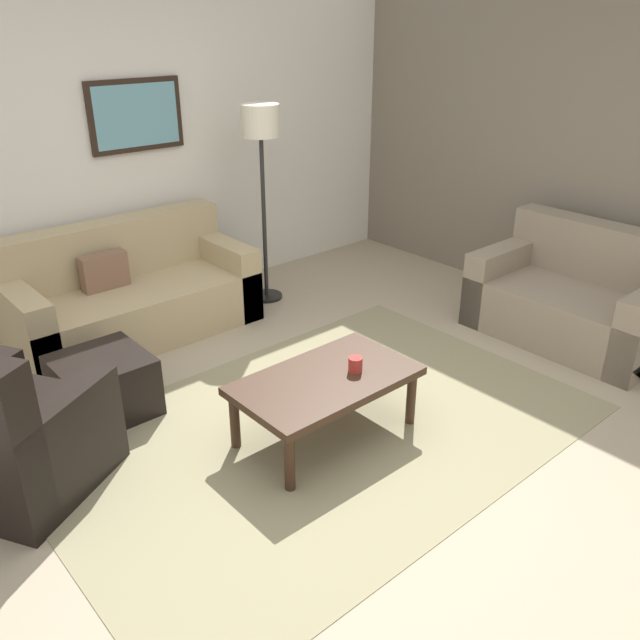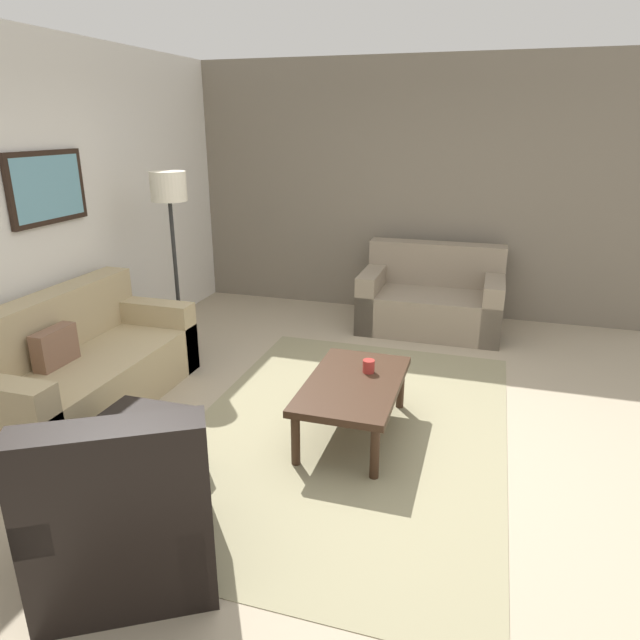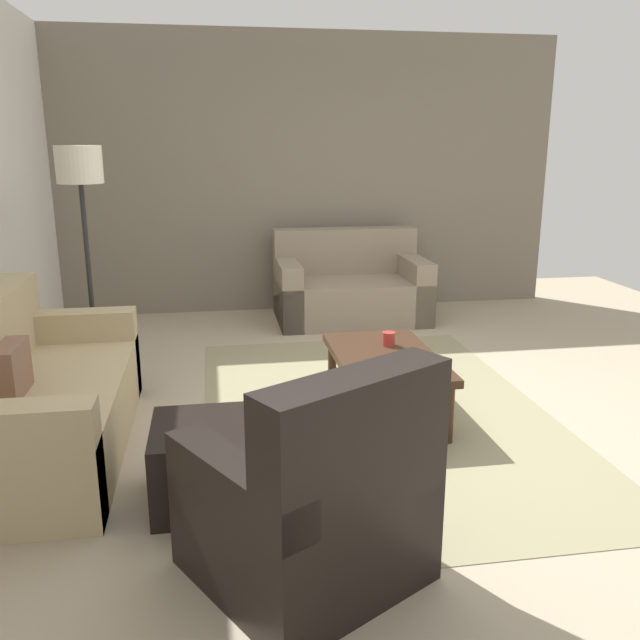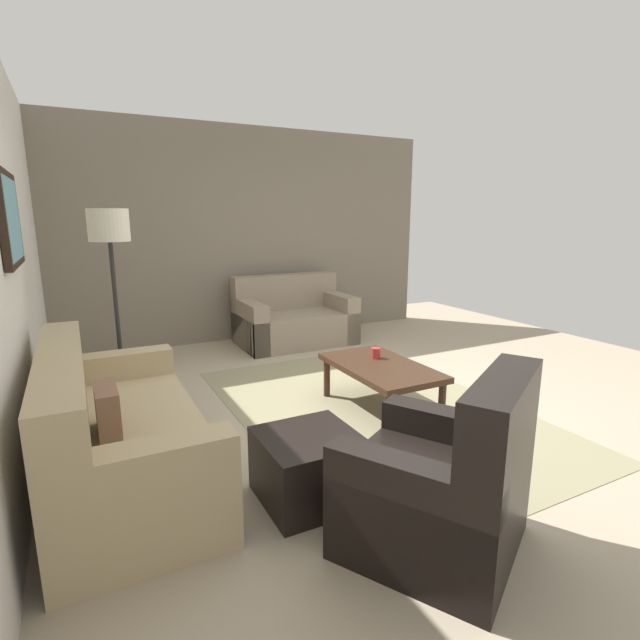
{
  "view_description": "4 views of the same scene",
  "coord_description": "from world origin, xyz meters",
  "px_view_note": "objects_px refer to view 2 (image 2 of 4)",
  "views": [
    {
      "loc": [
        -2.27,
        -2.57,
        2.37
      ],
      "look_at": [
        0.09,
        0.13,
        0.69
      ],
      "focal_mm": 36.71,
      "sensor_mm": 36.0,
      "label": 1
    },
    {
      "loc": [
        -3.51,
        -0.87,
        2.11
      ],
      "look_at": [
        0.2,
        0.26,
        0.76
      ],
      "focal_mm": 31.78,
      "sensor_mm": 36.0,
      "label": 2
    },
    {
      "loc": [
        -3.98,
        1.03,
        1.74
      ],
      "look_at": [
        0.18,
        0.35,
        0.6
      ],
      "focal_mm": 37.4,
      "sensor_mm": 36.0,
      "label": 3
    },
    {
      "loc": [
        -3.24,
        2.2,
        1.65
      ],
      "look_at": [
        0.03,
        0.51,
        0.85
      ],
      "focal_mm": 26.74,
      "sensor_mm": 36.0,
      "label": 4
    }
  ],
  "objects_px": {
    "couch_loveseat": "(432,300)",
    "ottoman": "(140,450)",
    "couch_main": "(76,371)",
    "coffee_table": "(353,388)",
    "cup": "(369,366)",
    "framed_artwork": "(47,188)",
    "armchair_leather": "(127,522)",
    "lamp_standing": "(170,206)"
  },
  "relations": [
    {
      "from": "couch_loveseat",
      "to": "ottoman",
      "type": "bearing_deg",
      "value": 157.4
    },
    {
      "from": "couch_main",
      "to": "ottoman",
      "type": "bearing_deg",
      "value": -123.96
    },
    {
      "from": "ottoman",
      "to": "couch_main",
      "type": "bearing_deg",
      "value": 56.04
    },
    {
      "from": "coffee_table",
      "to": "cup",
      "type": "xyz_separation_m",
      "value": [
        0.18,
        -0.07,
        0.1
      ]
    },
    {
      "from": "coffee_table",
      "to": "framed_artwork",
      "type": "bearing_deg",
      "value": 84.88
    },
    {
      "from": "couch_loveseat",
      "to": "armchair_leather",
      "type": "distance_m",
      "value": 4.2
    },
    {
      "from": "armchair_leather",
      "to": "framed_artwork",
      "type": "bearing_deg",
      "value": 44.88
    },
    {
      "from": "coffee_table",
      "to": "cup",
      "type": "height_order",
      "value": "cup"
    },
    {
      "from": "armchair_leather",
      "to": "cup",
      "type": "height_order",
      "value": "armchair_leather"
    },
    {
      "from": "couch_loveseat",
      "to": "lamp_standing",
      "type": "bearing_deg",
      "value": 122.53
    },
    {
      "from": "armchair_leather",
      "to": "coffee_table",
      "type": "height_order",
      "value": "armchair_leather"
    },
    {
      "from": "couch_loveseat",
      "to": "armchair_leather",
      "type": "bearing_deg",
      "value": 166.42
    },
    {
      "from": "couch_main",
      "to": "couch_loveseat",
      "type": "distance_m",
      "value": 3.62
    },
    {
      "from": "cup",
      "to": "framed_artwork",
      "type": "bearing_deg",
      "value": 88.93
    },
    {
      "from": "armchair_leather",
      "to": "lamp_standing",
      "type": "relative_size",
      "value": 0.64
    },
    {
      "from": "couch_loveseat",
      "to": "cup",
      "type": "relative_size",
      "value": 15.63
    },
    {
      "from": "couch_main",
      "to": "couch_loveseat",
      "type": "height_order",
      "value": "same"
    },
    {
      "from": "coffee_table",
      "to": "cup",
      "type": "bearing_deg",
      "value": -20.35
    },
    {
      "from": "couch_loveseat",
      "to": "ottoman",
      "type": "relative_size",
      "value": 2.61
    },
    {
      "from": "armchair_leather",
      "to": "coffee_table",
      "type": "distance_m",
      "value": 1.78
    },
    {
      "from": "coffee_table",
      "to": "lamp_standing",
      "type": "height_order",
      "value": "lamp_standing"
    },
    {
      "from": "coffee_table",
      "to": "cup",
      "type": "distance_m",
      "value": 0.22
    },
    {
      "from": "armchair_leather",
      "to": "lamp_standing",
      "type": "xyz_separation_m",
      "value": [
        2.66,
        1.26,
        1.1
      ]
    },
    {
      "from": "coffee_table",
      "to": "cup",
      "type": "relative_size",
      "value": 11.75
    },
    {
      "from": "couch_loveseat",
      "to": "framed_artwork",
      "type": "bearing_deg",
      "value": 128.18
    },
    {
      "from": "coffee_table",
      "to": "lamp_standing",
      "type": "xyz_separation_m",
      "value": [
        1.03,
        1.97,
        1.05
      ]
    },
    {
      "from": "framed_artwork",
      "to": "ottoman",
      "type": "bearing_deg",
      "value": -128.54
    },
    {
      "from": "ottoman",
      "to": "lamp_standing",
      "type": "height_order",
      "value": "lamp_standing"
    },
    {
      "from": "ottoman",
      "to": "coffee_table",
      "type": "xyz_separation_m",
      "value": [
        0.91,
        -1.13,
        0.16
      ]
    },
    {
      "from": "armchair_leather",
      "to": "lamp_standing",
      "type": "height_order",
      "value": "lamp_standing"
    },
    {
      "from": "couch_main",
      "to": "cup",
      "type": "distance_m",
      "value": 2.27
    },
    {
      "from": "couch_loveseat",
      "to": "coffee_table",
      "type": "bearing_deg",
      "value": 173.68
    },
    {
      "from": "couch_main",
      "to": "lamp_standing",
      "type": "height_order",
      "value": "lamp_standing"
    },
    {
      "from": "couch_main",
      "to": "framed_artwork",
      "type": "height_order",
      "value": "framed_artwork"
    },
    {
      "from": "ottoman",
      "to": "framed_artwork",
      "type": "distance_m",
      "value": 2.32
    },
    {
      "from": "couch_loveseat",
      "to": "armchair_leather",
      "type": "height_order",
      "value": "armchair_leather"
    },
    {
      "from": "cup",
      "to": "framed_artwork",
      "type": "height_order",
      "value": "framed_artwork"
    },
    {
      "from": "couch_main",
      "to": "cup",
      "type": "relative_size",
      "value": 20.32
    },
    {
      "from": "ottoman",
      "to": "framed_artwork",
      "type": "bearing_deg",
      "value": 51.46
    },
    {
      "from": "couch_main",
      "to": "coffee_table",
      "type": "xyz_separation_m",
      "value": [
        0.22,
        -2.16,
        0.06
      ]
    },
    {
      "from": "couch_main",
      "to": "armchair_leather",
      "type": "height_order",
      "value": "armchair_leather"
    },
    {
      "from": "armchair_leather",
      "to": "cup",
      "type": "bearing_deg",
      "value": -23.39
    }
  ]
}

